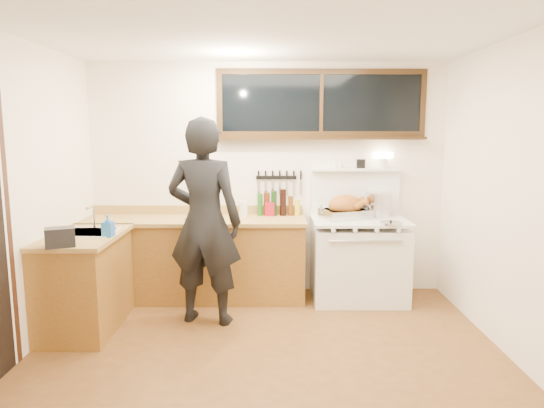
{
  "coord_description": "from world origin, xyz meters",
  "views": [
    {
      "loc": [
        0.04,
        -3.75,
        1.85
      ],
      "look_at": [
        0.05,
        0.85,
        1.15
      ],
      "focal_mm": 32.0,
      "sensor_mm": 36.0,
      "label": 1
    }
  ],
  "objects_px": {
    "man": "(204,222)",
    "roast_turkey": "(346,209)",
    "vintage_stove": "(358,258)",
    "cutting_board": "(204,216)"
  },
  "relations": [
    {
      "from": "man",
      "to": "roast_turkey",
      "type": "bearing_deg",
      "value": 24.94
    },
    {
      "from": "vintage_stove",
      "to": "cutting_board",
      "type": "height_order",
      "value": "vintage_stove"
    },
    {
      "from": "roast_turkey",
      "to": "man",
      "type": "bearing_deg",
      "value": -155.06
    },
    {
      "from": "man",
      "to": "cutting_board",
      "type": "height_order",
      "value": "man"
    },
    {
      "from": "cutting_board",
      "to": "man",
      "type": "bearing_deg",
      "value": -81.44
    },
    {
      "from": "vintage_stove",
      "to": "roast_turkey",
      "type": "bearing_deg",
      "value": 162.55
    },
    {
      "from": "vintage_stove",
      "to": "cutting_board",
      "type": "relative_size",
      "value": 3.75
    },
    {
      "from": "vintage_stove",
      "to": "roast_turkey",
      "type": "height_order",
      "value": "vintage_stove"
    },
    {
      "from": "man",
      "to": "cutting_board",
      "type": "bearing_deg",
      "value": 98.56
    },
    {
      "from": "man",
      "to": "vintage_stove",
      "type": "bearing_deg",
      "value": 21.5
    }
  ]
}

